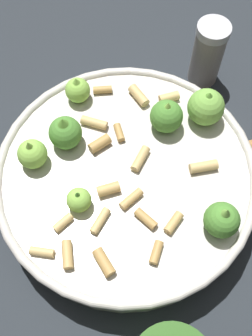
# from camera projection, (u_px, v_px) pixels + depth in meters

# --- Properties ---
(ground_plane) EXTENTS (2.40, 2.40, 0.00)m
(ground_plane) POSITION_uv_depth(u_px,v_px,m) (126.00, 192.00, 0.53)
(ground_plane) COLOR #23282D
(cooking_pan) EXTENTS (0.31, 0.31, 0.11)m
(cooking_pan) POSITION_uv_depth(u_px,v_px,m) (127.00, 178.00, 0.50)
(cooking_pan) COLOR beige
(cooking_pan) RESTS_ON ground
(pepper_shaker) EXTENTS (0.05, 0.05, 0.10)m
(pepper_shaker) POSITION_uv_depth(u_px,v_px,m) (208.00, 53.00, 0.57)
(pepper_shaker) COLOR gray
(pepper_shaker) RESTS_ON ground
(wooden_spoon) EXTENTS (0.25, 0.04, 0.02)m
(wooden_spoon) POSITION_uv_depth(u_px,v_px,m) (221.00, 152.00, 0.55)
(wooden_spoon) COLOR #9E703D
(wooden_spoon) RESTS_ON ground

